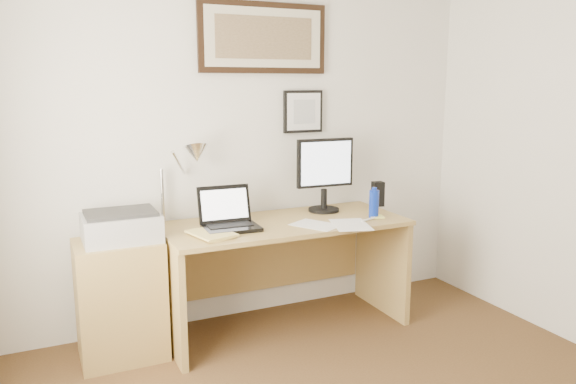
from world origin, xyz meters
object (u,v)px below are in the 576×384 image
side_cabinet (121,300)px  printer (121,226)px  desk (280,252)px  lcd_monitor (325,171)px  laptop (229,219)px  water_bottle (374,204)px  book (196,237)px

side_cabinet → printer: bearing=15.8°
desk → lcd_monitor: bearing=10.4°
laptop → printer: size_ratio=0.79×
water_bottle → book: 1.25m
water_bottle → side_cabinet: bearing=173.2°
book → laptop: bearing=30.9°
water_bottle → lcd_monitor: bearing=125.3°
desk → side_cabinet: bearing=-178.1°
water_bottle → lcd_monitor: (-0.22, 0.30, 0.20)m
laptop → book: bearing=-149.1°
lcd_monitor → side_cabinet: bearing=-175.8°
side_cabinet → desk: bearing=1.9°
book → desk: book is taller
desk → printer: bearing=-178.5°
laptop → lcd_monitor: (0.77, 0.16, 0.23)m
water_bottle → desk: 0.72m
book → lcd_monitor: lcd_monitor is taller
side_cabinet → water_bottle: bearing=-6.8°
desk → printer: size_ratio=3.64×
side_cabinet → laptop: size_ratio=2.09×
desk → lcd_monitor: lcd_monitor is taller
water_bottle → laptop: size_ratio=0.54×
desk → lcd_monitor: 0.65m
side_cabinet → lcd_monitor: bearing=4.2°
side_cabinet → laptop: laptop is taller
book → laptop: size_ratio=0.82×
laptop → printer: (-0.65, 0.07, 0.01)m
water_bottle → laptop: laptop is taller
side_cabinet → desk: 1.08m
book → printer: (-0.39, 0.22, 0.06)m
laptop → printer: 0.65m
water_bottle → laptop: (-0.99, 0.14, -0.04)m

